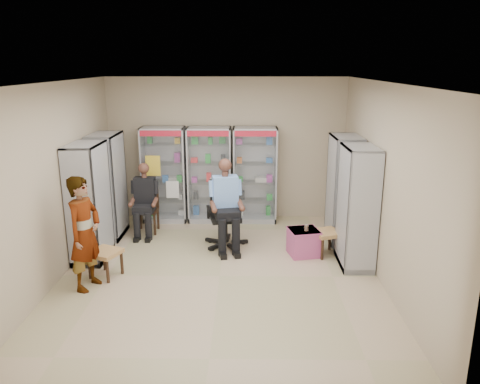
{
  "coord_description": "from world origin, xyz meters",
  "views": [
    {
      "loc": [
        0.41,
        -6.79,
        3.28
      ],
      "look_at": [
        0.32,
        0.7,
        1.2
      ],
      "focal_mm": 35.0,
      "sensor_mm": 36.0,
      "label": 1
    }
  ],
  "objects_px": {
    "cabinet_back_left": "(164,175)",
    "cabinet_right_far": "(344,190)",
    "cabinet_back_right": "(255,175)",
    "cabinet_left_near": "(89,203)",
    "cabinet_right_near": "(357,207)",
    "standing_man": "(85,233)",
    "wooden_chair": "(147,209)",
    "woven_stool_a": "(326,243)",
    "pink_trunk": "(303,242)",
    "seated_shopkeeper": "(225,206)",
    "office_chair": "(225,214)",
    "woven_stool_b": "(106,263)",
    "cabinet_left_far": "(108,186)",
    "cabinet_back_mid": "(210,175)"
  },
  "relations": [
    {
      "from": "seated_shopkeeper",
      "to": "standing_man",
      "type": "relative_size",
      "value": 0.9
    },
    {
      "from": "cabinet_right_far",
      "to": "woven_stool_b",
      "type": "xyz_separation_m",
      "value": [
        -4.03,
        -1.62,
        -0.78
      ]
    },
    {
      "from": "cabinet_left_far",
      "to": "woven_stool_b",
      "type": "distance_m",
      "value": 2.03
    },
    {
      "from": "cabinet_back_right",
      "to": "cabinet_left_near",
      "type": "bearing_deg",
      "value": -144.35
    },
    {
      "from": "cabinet_right_far",
      "to": "cabinet_left_far",
      "type": "relative_size",
      "value": 1.0
    },
    {
      "from": "wooden_chair",
      "to": "woven_stool_a",
      "type": "bearing_deg",
      "value": -18.15
    },
    {
      "from": "cabinet_back_right",
      "to": "office_chair",
      "type": "xyz_separation_m",
      "value": [
        -0.56,
        -1.43,
        -0.39
      ]
    },
    {
      "from": "cabinet_back_left",
      "to": "seated_shopkeeper",
      "type": "xyz_separation_m",
      "value": [
        1.34,
        -1.48,
        -0.23
      ]
    },
    {
      "from": "cabinet_back_mid",
      "to": "cabinet_left_near",
      "type": "xyz_separation_m",
      "value": [
        -1.88,
        -2.03,
        0.0
      ]
    },
    {
      "from": "wooden_chair",
      "to": "cabinet_back_right",
      "type": "bearing_deg",
      "value": 18.75
    },
    {
      "from": "cabinet_right_near",
      "to": "standing_man",
      "type": "xyz_separation_m",
      "value": [
        -4.18,
        -0.89,
        -0.14
      ]
    },
    {
      "from": "cabinet_left_far",
      "to": "woven_stool_b",
      "type": "height_order",
      "value": "cabinet_left_far"
    },
    {
      "from": "cabinet_right_far",
      "to": "seated_shopkeeper",
      "type": "relative_size",
      "value": 1.29
    },
    {
      "from": "cabinet_right_far",
      "to": "seated_shopkeeper",
      "type": "bearing_deg",
      "value": 99.01
    },
    {
      "from": "cabinet_left_far",
      "to": "standing_man",
      "type": "relative_size",
      "value": 1.16
    },
    {
      "from": "cabinet_left_far",
      "to": "woven_stool_a",
      "type": "height_order",
      "value": "cabinet_left_far"
    },
    {
      "from": "cabinet_right_far",
      "to": "pink_trunk",
      "type": "xyz_separation_m",
      "value": [
        -0.8,
        -0.72,
        -0.77
      ]
    },
    {
      "from": "cabinet_left_near",
      "to": "standing_man",
      "type": "distance_m",
      "value": 1.13
    },
    {
      "from": "wooden_chair",
      "to": "office_chair",
      "type": "height_order",
      "value": "office_chair"
    },
    {
      "from": "cabinet_right_near",
      "to": "standing_man",
      "type": "distance_m",
      "value": 4.28
    },
    {
      "from": "cabinet_back_right",
      "to": "woven_stool_b",
      "type": "height_order",
      "value": "cabinet_back_right"
    },
    {
      "from": "cabinet_right_near",
      "to": "pink_trunk",
      "type": "xyz_separation_m",
      "value": [
        -0.8,
        0.38,
        -0.77
      ]
    },
    {
      "from": "cabinet_right_far",
      "to": "wooden_chair",
      "type": "xyz_separation_m",
      "value": [
        -3.78,
        0.4,
        -0.53
      ]
    },
    {
      "from": "cabinet_left_near",
      "to": "cabinet_back_right",
      "type": "bearing_deg",
      "value": 125.65
    },
    {
      "from": "cabinet_back_right",
      "to": "seated_shopkeeper",
      "type": "height_order",
      "value": "cabinet_back_right"
    },
    {
      "from": "cabinet_left_near",
      "to": "woven_stool_b",
      "type": "distance_m",
      "value": 1.15
    },
    {
      "from": "woven_stool_a",
      "to": "cabinet_right_near",
      "type": "bearing_deg",
      "value": -44.35
    },
    {
      "from": "cabinet_back_right",
      "to": "cabinet_right_far",
      "type": "bearing_deg",
      "value": -34.73
    },
    {
      "from": "cabinet_back_left",
      "to": "cabinet_right_far",
      "type": "relative_size",
      "value": 1.0
    },
    {
      "from": "seated_shopkeeper",
      "to": "woven_stool_b",
      "type": "bearing_deg",
      "value": -156.52
    },
    {
      "from": "cabinet_right_near",
      "to": "pink_trunk",
      "type": "distance_m",
      "value": 1.18
    },
    {
      "from": "cabinet_back_right",
      "to": "woven_stool_a",
      "type": "distance_m",
      "value": 2.34
    },
    {
      "from": "wooden_chair",
      "to": "woven_stool_b",
      "type": "bearing_deg",
      "value": -96.93
    },
    {
      "from": "office_chair",
      "to": "cabinet_back_left",
      "type": "bearing_deg",
      "value": 121.87
    },
    {
      "from": "cabinet_back_left",
      "to": "office_chair",
      "type": "xyz_separation_m",
      "value": [
        1.34,
        -1.43,
        -0.39
      ]
    },
    {
      "from": "cabinet_back_left",
      "to": "office_chair",
      "type": "height_order",
      "value": "cabinet_back_left"
    },
    {
      "from": "cabinet_back_right",
      "to": "pink_trunk",
      "type": "height_order",
      "value": "cabinet_back_right"
    },
    {
      "from": "cabinet_right_near",
      "to": "wooden_chair",
      "type": "distance_m",
      "value": 4.1
    },
    {
      "from": "pink_trunk",
      "to": "woven_stool_b",
      "type": "bearing_deg",
      "value": -164.28
    },
    {
      "from": "cabinet_left_far",
      "to": "cabinet_back_left",
      "type": "bearing_deg",
      "value": 135.0
    },
    {
      "from": "pink_trunk",
      "to": "seated_shopkeeper",
      "type": "bearing_deg",
      "value": 165.08
    },
    {
      "from": "cabinet_left_far",
      "to": "standing_man",
      "type": "height_order",
      "value": "cabinet_left_far"
    },
    {
      "from": "cabinet_back_right",
      "to": "seated_shopkeeper",
      "type": "relative_size",
      "value": 1.29
    },
    {
      "from": "cabinet_back_right",
      "to": "cabinet_right_near",
      "type": "distance_m",
      "value": 2.76
    },
    {
      "from": "cabinet_left_near",
      "to": "standing_man",
      "type": "relative_size",
      "value": 1.16
    },
    {
      "from": "wooden_chair",
      "to": "pink_trunk",
      "type": "xyz_separation_m",
      "value": [
        2.98,
        -1.12,
        -0.24
      ]
    },
    {
      "from": "cabinet_back_right",
      "to": "cabinet_right_near",
      "type": "height_order",
      "value": "same"
    },
    {
      "from": "cabinet_right_near",
      "to": "office_chair",
      "type": "relative_size",
      "value": 1.64
    },
    {
      "from": "cabinet_back_right",
      "to": "woven_stool_a",
      "type": "bearing_deg",
      "value": -56.23
    },
    {
      "from": "wooden_chair",
      "to": "woven_stool_a",
      "type": "height_order",
      "value": "wooden_chair"
    }
  ]
}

